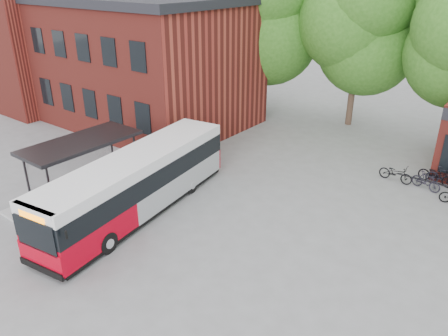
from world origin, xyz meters
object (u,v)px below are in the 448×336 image
Objects in this scene: bus_shelter at (85,169)px; bicycle_2 at (436,175)px; city_bus at (138,184)px; bicycle_3 at (444,176)px; bicycle_0 at (396,173)px; bicycle_1 at (426,181)px.

bus_shelter is 17.44m from bicycle_2.
bicycle_3 is (10.16, 11.19, -0.86)m from city_bus.
bicycle_0 is (11.15, 10.75, -0.99)m from bus_shelter.
bicycle_3 reaches higher than bicycle_0.
bus_shelter is 4.16× the size of bicycle_3.
bus_shelter is at bearing 139.40° from bicycle_0.
bicycle_2 reaches higher than bicycle_1.
bicycle_0 is 2.30m from bicycle_3.
bicycle_1 is 0.82× the size of bicycle_2.
bus_shelter is at bearing -177.79° from city_bus.
city_bus is 14.02m from bicycle_1.
bus_shelter is 16.62m from bicycle_1.
bicycle_1 is (1.50, -0.01, 0.00)m from bicycle_0.
city_bus is at bearing 130.01° from bicycle_3.
city_bus is 5.82× the size of bicycle_2.
city_bus reaches higher than bicycle_1.
bus_shelter reaches higher than bicycle_2.
bicycle_0 is at bearing 105.35° from bicycle_1.
city_bus is at bearing 152.54° from bicycle_1.
city_bus is at bearing 147.03° from bicycle_0.
bicycle_1 is at bearing -85.01° from bicycle_0.
bicycle_1 is 0.91× the size of bicycle_3.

